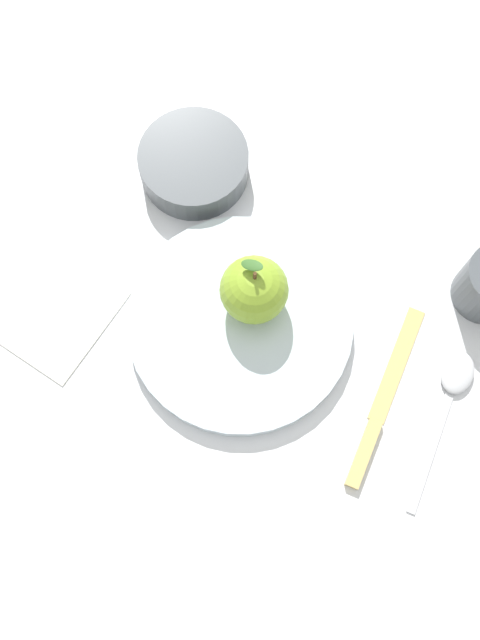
% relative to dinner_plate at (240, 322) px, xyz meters
% --- Properties ---
extents(ground_plane, '(2.40, 2.40, 0.00)m').
position_rel_dinner_plate_xyz_m(ground_plane, '(-0.02, -0.02, -0.01)').
color(ground_plane, silver).
extents(dinner_plate, '(0.24, 0.24, 0.02)m').
position_rel_dinner_plate_xyz_m(dinner_plate, '(0.00, 0.00, 0.00)').
color(dinner_plate, silver).
rests_on(dinner_plate, ground_plane).
extents(apple, '(0.07, 0.07, 0.09)m').
position_rel_dinner_plate_xyz_m(apple, '(0.02, -0.02, 0.04)').
color(apple, '#8CB22D').
rests_on(apple, dinner_plate).
extents(side_bowl, '(0.12, 0.12, 0.04)m').
position_rel_dinner_plate_xyz_m(side_bowl, '(0.19, -0.00, 0.01)').
color(side_bowl, '#4C5156').
rests_on(side_bowl, ground_plane).
extents(knife, '(0.17, 0.14, 0.01)m').
position_rel_dinner_plate_xyz_m(knife, '(-0.13, -0.11, -0.01)').
color(knife, '#D8B766').
rests_on(knife, ground_plane).
extents(spoon, '(0.15, 0.13, 0.01)m').
position_rel_dinner_plate_xyz_m(spoon, '(-0.13, -0.19, -0.01)').
color(spoon, silver).
rests_on(spoon, ground_plane).
extents(linen_napkin, '(0.22, 0.22, 0.00)m').
position_rel_dinner_plate_xyz_m(linen_napkin, '(0.09, 0.17, -0.01)').
color(linen_napkin, silver).
rests_on(linen_napkin, ground_plane).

